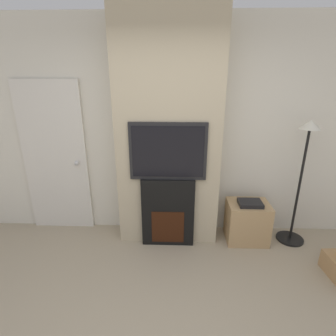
% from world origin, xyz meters
% --- Properties ---
extents(wall_back, '(6.00, 0.06, 2.70)m').
position_xyz_m(wall_back, '(0.00, 2.03, 1.35)').
color(wall_back, silver).
rests_on(wall_back, ground_plane).
extents(chimney_breast, '(1.22, 0.37, 2.70)m').
position_xyz_m(chimney_breast, '(0.00, 1.81, 1.35)').
color(chimney_breast, '#BCAD8E').
rests_on(chimney_breast, ground_plane).
extents(fireplace, '(0.64, 0.15, 0.88)m').
position_xyz_m(fireplace, '(0.00, 1.63, 0.44)').
color(fireplace, black).
rests_on(fireplace, ground_plane).
extents(television, '(0.88, 0.07, 0.67)m').
position_xyz_m(television, '(0.00, 1.63, 1.21)').
color(television, black).
rests_on(television, fireplace).
extents(floor_lamp, '(0.34, 0.34, 1.56)m').
position_xyz_m(floor_lamp, '(1.59, 1.73, 0.95)').
color(floor_lamp, black).
rests_on(floor_lamp, ground_plane).
extents(media_stand, '(0.51, 0.40, 0.57)m').
position_xyz_m(media_stand, '(1.01, 1.72, 0.27)').
color(media_stand, tan).
rests_on(media_stand, ground_plane).
extents(entry_door, '(0.83, 0.09, 1.99)m').
position_xyz_m(entry_door, '(-1.48, 1.97, 0.99)').
color(entry_door, silver).
rests_on(entry_door, ground_plane).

